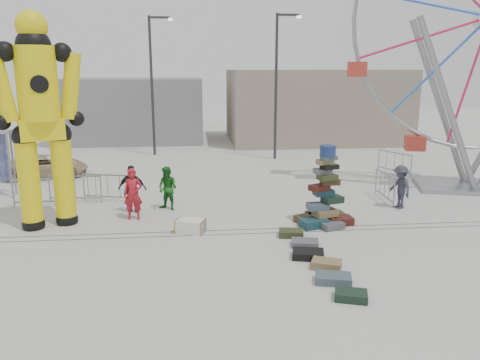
{
  "coord_description": "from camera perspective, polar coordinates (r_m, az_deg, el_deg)",
  "views": [
    {
      "loc": [
        -1.63,
        -13.22,
        5.05
      ],
      "look_at": [
        -0.09,
        2.21,
        1.36
      ],
      "focal_mm": 35.0,
      "sensor_mm": 36.0,
      "label": 1
    }
  ],
  "objects": [
    {
      "name": "row_case_4",
      "position": [
        11.78,
        11.29,
        -11.71
      ],
      "size": [
        0.96,
        0.73,
        0.21
      ],
      "primitive_type": "cube",
      "rotation": [
        0.0,
        0.0,
        -0.25
      ],
      "color": "#445461",
      "rests_on": "ground"
    },
    {
      "name": "ground",
      "position": [
        14.24,
        1.26,
        -7.39
      ],
      "size": [
        90.0,
        90.0,
        0.0
      ],
      "primitive_type": "plane",
      "color": "#9E9E99",
      "rests_on": "ground"
    },
    {
      "name": "building_right",
      "position": [
        34.41,
        8.96,
        8.97
      ],
      "size": [
        12.0,
        8.0,
        5.0
      ],
      "primitive_type": "cube",
      "color": "gray",
      "rests_on": "ground"
    },
    {
      "name": "barricade_wheel_front",
      "position": [
        19.21,
        17.22,
        -0.78
      ],
      "size": [
        0.19,
        2.0,
        1.1
      ],
      "primitive_type": null,
      "rotation": [
        0.0,
        0.0,
        1.53
      ],
      "color": "gray",
      "rests_on": "ground"
    },
    {
      "name": "pedestrian_green",
      "position": [
        17.27,
        -8.8,
        -1.02
      ],
      "size": [
        0.98,
        0.93,
        1.6
      ],
      "primitive_type": "imported",
      "rotation": [
        0.0,
        0.0,
        -0.56
      ],
      "color": "#18611A",
      "rests_on": "ground"
    },
    {
      "name": "parked_suv",
      "position": [
        24.19,
        -22.62,
        1.58
      ],
      "size": [
        4.1,
        2.47,
        1.06
      ],
      "primitive_type": "imported",
      "rotation": [
        0.0,
        0.0,
        1.77
      ],
      "color": "tan",
      "rests_on": "ground"
    },
    {
      "name": "pedestrian_grey",
      "position": [
        18.24,
        18.94,
        -0.8
      ],
      "size": [
        0.81,
        1.15,
        1.62
      ],
      "primitive_type": "imported",
      "rotation": [
        0.0,
        0.0,
        -1.35
      ],
      "color": "#2A2B39",
      "rests_on": "ground"
    },
    {
      "name": "row_case_3",
      "position": [
        12.52,
        10.51,
        -10.08
      ],
      "size": [
        0.89,
        0.75,
        0.22
      ],
      "primitive_type": "cube",
      "rotation": [
        0.0,
        0.0,
        -0.4
      ],
      "color": "olive",
      "rests_on": "ground"
    },
    {
      "name": "steamer_trunk",
      "position": [
        14.92,
        -6.08,
        -5.62
      ],
      "size": [
        1.02,
        0.79,
        0.42
      ],
      "primitive_type": "cube",
      "rotation": [
        0.0,
        0.0,
        -0.33
      ],
      "color": "silver",
      "rests_on": "ground"
    },
    {
      "name": "pedestrian_black",
      "position": [
        17.19,
        -12.99,
        -1.07
      ],
      "size": [
        1.05,
        0.54,
        1.72
      ],
      "primitive_type": "imported",
      "rotation": [
        0.0,
        0.0,
        3.01
      ],
      "color": "black",
      "rests_on": "ground"
    },
    {
      "name": "pedestrian_red",
      "position": [
        16.36,
        -12.91,
        -1.69
      ],
      "size": [
        0.67,
        0.46,
        1.78
      ],
      "primitive_type": "imported",
      "rotation": [
        0.0,
        0.0,
        -0.06
      ],
      "color": "#A51722",
      "rests_on": "ground"
    },
    {
      "name": "row_case_1",
      "position": [
        13.93,
        7.92,
        -7.62
      ],
      "size": [
        0.88,
        0.71,
        0.17
      ],
      "primitive_type": "cube",
      "rotation": [
        0.0,
        0.0,
        -0.22
      ],
      "color": "#55575C",
      "rests_on": "ground"
    },
    {
      "name": "suitcase_tower",
      "position": [
        15.77,
        10.26,
        -2.69
      ],
      "size": [
        1.94,
        1.7,
        2.66
      ],
      "rotation": [
        0.0,
        0.0,
        0.21
      ],
      "color": "#183F49",
      "rests_on": "ground"
    },
    {
      "name": "building_left",
      "position": [
        35.6,
        -12.87,
        8.46
      ],
      "size": [
        10.0,
        8.0,
        4.4
      ],
      "primitive_type": "cube",
      "color": "gray",
      "rests_on": "ground"
    },
    {
      "name": "crash_test_dummy",
      "position": [
        16.0,
        -23.19,
        7.42
      ],
      "size": [
        2.72,
        1.53,
        6.99
      ],
      "rotation": [
        0.0,
        0.0,
        0.41
      ],
      "color": "black",
      "rests_on": "ground"
    },
    {
      "name": "track_line_near",
      "position": [
        14.8,
        0.98,
        -6.55
      ],
      "size": [
        40.0,
        0.04,
        0.01
      ],
      "primitive_type": "cube",
      "color": "#47443F",
      "rests_on": "ground"
    },
    {
      "name": "lamp_post_right",
      "position": [
        26.65,
        4.62,
        12.12
      ],
      "size": [
        1.41,
        0.25,
        8.0
      ],
      "color": "#2D2D30",
      "rests_on": "ground"
    },
    {
      "name": "barricade_wheel_back",
      "position": [
        24.26,
        18.3,
        2.01
      ],
      "size": [
        0.96,
        1.84,
        1.1
      ],
      "primitive_type": null,
      "rotation": [
        0.0,
        0.0,
        -1.12
      ],
      "color": "gray",
      "rests_on": "ground"
    },
    {
      "name": "row_case_0",
      "position": [
        14.63,
        6.24,
        -6.46
      ],
      "size": [
        0.82,
        0.63,
        0.21
      ],
      "primitive_type": "cube",
      "rotation": [
        0.0,
        0.0,
        -0.18
      ],
      "color": "#323A1D",
      "rests_on": "ground"
    },
    {
      "name": "barricade_dummy_b",
      "position": [
        19.12,
        -19.45,
        -1.01
      ],
      "size": [
        2.0,
        0.33,
        1.1
      ],
      "primitive_type": null,
      "rotation": [
        0.0,
        0.0,
        -0.12
      ],
      "color": "gray",
      "rests_on": "ground"
    },
    {
      "name": "row_case_5",
      "position": [
        11.08,
        13.38,
        -13.53
      ],
      "size": [
        0.83,
        0.68,
        0.2
      ],
      "primitive_type": "cube",
      "rotation": [
        0.0,
        0.0,
        -0.31
      ],
      "color": "black",
      "rests_on": "ground"
    },
    {
      "name": "barricade_dummy_a",
      "position": [
        19.07,
        -23.09,
        -1.36
      ],
      "size": [
        2.0,
        0.14,
        1.1
      ],
      "primitive_type": null,
      "rotation": [
        0.0,
        0.0,
        0.02
      ],
      "color": "gray",
      "rests_on": "ground"
    },
    {
      "name": "barricade_dummy_c",
      "position": [
        18.93,
        -15.82,
        -0.89
      ],
      "size": [
        1.95,
        0.63,
        1.1
      ],
      "primitive_type": null,
      "rotation": [
        0.0,
        0.0,
        -0.27
      ],
      "color": "gray",
      "rests_on": "ground"
    },
    {
      "name": "track_line_far",
      "position": [
        15.17,
        0.8,
        -6.04
      ],
      "size": [
        40.0,
        0.04,
        0.01
      ],
      "primitive_type": "cube",
      "color": "#47443F",
      "rests_on": "ground"
    },
    {
      "name": "row_case_2",
      "position": [
        13.1,
        8.29,
        -8.95
      ],
      "size": [
        0.96,
        0.78,
        0.21
      ],
      "primitive_type": "cube",
      "rotation": [
        0.0,
        0.0,
        -0.24
      ],
      "color": "black",
      "rests_on": "ground"
    },
    {
      "name": "lamp_post_left",
      "position": [
        28.31,
        -10.54,
        12.01
      ],
      "size": [
        1.41,
        0.25,
        8.0
      ],
      "color": "#2D2D30",
      "rests_on": "ground"
    }
  ]
}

